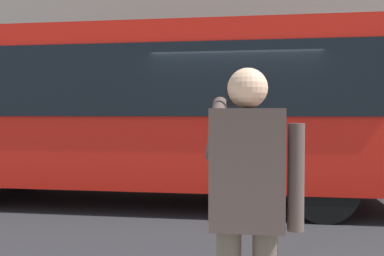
% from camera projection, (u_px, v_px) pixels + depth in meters
% --- Properties ---
extents(ground_plane, '(60.00, 60.00, 0.00)m').
position_uv_depth(ground_plane, '(237.00, 207.00, 7.33)').
color(ground_plane, '#232326').
extents(red_bus, '(9.05, 2.54, 3.08)m').
position_uv_depth(red_bus, '(142.00, 108.00, 7.78)').
color(red_bus, red).
rests_on(red_bus, ground_plane).
extents(pedestrian_photographer, '(0.53, 0.52, 1.70)m').
position_uv_depth(pedestrian_photographer, '(248.00, 198.00, 2.37)').
color(pedestrian_photographer, '#4C4238').
rests_on(pedestrian_photographer, sidewalk_curb).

